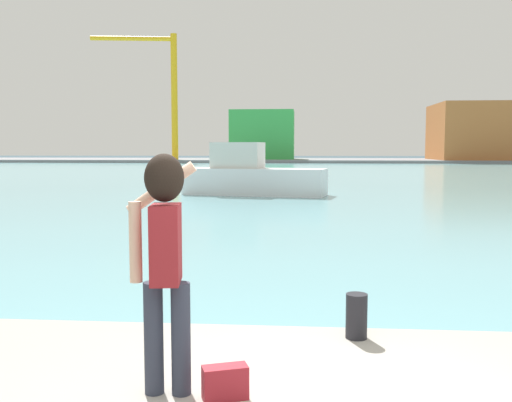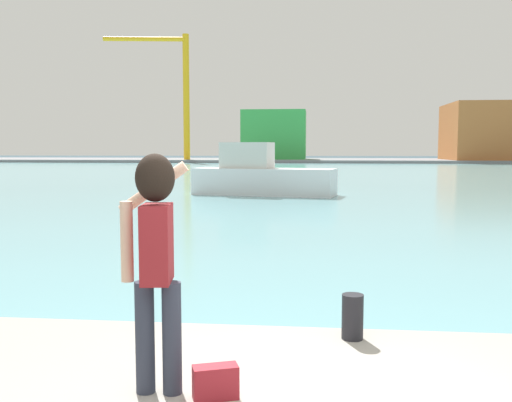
{
  "view_description": "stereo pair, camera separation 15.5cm",
  "coord_description": "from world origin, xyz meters",
  "px_view_note": "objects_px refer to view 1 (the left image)",
  "views": [
    {
      "loc": [
        -0.05,
        -3.57,
        2.33
      ],
      "look_at": [
        -0.63,
        3.44,
        1.67
      ],
      "focal_mm": 40.05,
      "sensor_mm": 36.0,
      "label": 1
    },
    {
      "loc": [
        0.11,
        -3.56,
        2.33
      ],
      "look_at": [
        -0.63,
        3.44,
        1.67
      ],
      "focal_mm": 40.05,
      "sensor_mm": 36.0,
      "label": 2
    }
  ],
  "objects_px": {
    "warehouse_left": "(263,135)",
    "port_crane": "(164,83)",
    "handbag": "(225,383)",
    "harbor_bollard": "(356,316)",
    "boat_moored": "(251,176)",
    "warehouse_right": "(480,132)",
    "person_photographer": "(164,249)"
  },
  "relations": [
    {
      "from": "boat_moored",
      "to": "harbor_bollard",
      "type": "bearing_deg",
      "value": -70.86
    },
    {
      "from": "person_photographer",
      "to": "harbor_bollard",
      "type": "relative_size",
      "value": 4.13
    },
    {
      "from": "warehouse_left",
      "to": "port_crane",
      "type": "height_order",
      "value": "port_crane"
    },
    {
      "from": "harbor_bollard",
      "to": "person_photographer",
      "type": "bearing_deg",
      "value": -138.16
    },
    {
      "from": "harbor_bollard",
      "to": "warehouse_right",
      "type": "bearing_deg",
      "value": 72.8
    },
    {
      "from": "warehouse_left",
      "to": "port_crane",
      "type": "xyz_separation_m",
      "value": [
        -15.0,
        -6.06,
        7.94
      ]
    },
    {
      "from": "warehouse_left",
      "to": "handbag",
      "type": "bearing_deg",
      "value": -86.1
    },
    {
      "from": "boat_moored",
      "to": "port_crane",
      "type": "relative_size",
      "value": 0.37
    },
    {
      "from": "person_photographer",
      "to": "warehouse_left",
      "type": "bearing_deg",
      "value": -3.88
    },
    {
      "from": "boat_moored",
      "to": "warehouse_right",
      "type": "bearing_deg",
      "value": 76.58
    },
    {
      "from": "boat_moored",
      "to": "handbag",
      "type": "bearing_deg",
      "value": -73.79
    },
    {
      "from": "warehouse_left",
      "to": "warehouse_right",
      "type": "xyz_separation_m",
      "value": [
        34.42,
        -1.87,
        0.4
      ]
    },
    {
      "from": "handbag",
      "to": "port_crane",
      "type": "relative_size",
      "value": 0.02
    },
    {
      "from": "person_photographer",
      "to": "port_crane",
      "type": "relative_size",
      "value": 0.09
    },
    {
      "from": "handbag",
      "to": "warehouse_left",
      "type": "distance_m",
      "value": 91.32
    },
    {
      "from": "handbag",
      "to": "warehouse_right",
      "type": "height_order",
      "value": "warehouse_right"
    },
    {
      "from": "port_crane",
      "to": "handbag",
      "type": "bearing_deg",
      "value": -75.99
    },
    {
      "from": "harbor_bollard",
      "to": "port_crane",
      "type": "distance_m",
      "value": 87.26
    },
    {
      "from": "warehouse_right",
      "to": "harbor_bollard",
      "type": "bearing_deg",
      "value": -107.2
    },
    {
      "from": "handbag",
      "to": "harbor_bollard",
      "type": "distance_m",
      "value": 1.75
    },
    {
      "from": "harbor_bollard",
      "to": "port_crane",
      "type": "relative_size",
      "value": 0.02
    },
    {
      "from": "handbag",
      "to": "port_crane",
      "type": "distance_m",
      "value": 88.35
    },
    {
      "from": "person_photographer",
      "to": "warehouse_left",
      "type": "relative_size",
      "value": 0.17
    },
    {
      "from": "person_photographer",
      "to": "harbor_bollard",
      "type": "bearing_deg",
      "value": -55.67
    },
    {
      "from": "harbor_bollard",
      "to": "warehouse_right",
      "type": "xyz_separation_m",
      "value": [
        27.17,
        87.76,
        4.07
      ]
    },
    {
      "from": "person_photographer",
      "to": "boat_moored",
      "type": "relative_size",
      "value": 0.24
    },
    {
      "from": "warehouse_left",
      "to": "warehouse_right",
      "type": "relative_size",
      "value": 0.74
    },
    {
      "from": "harbor_bollard",
      "to": "boat_moored",
      "type": "xyz_separation_m",
      "value": [
        -3.05,
        22.52,
        0.18
      ]
    },
    {
      "from": "harbor_bollard",
      "to": "port_crane",
      "type": "xyz_separation_m",
      "value": [
        -22.25,
        83.57,
        11.61
      ]
    },
    {
      "from": "warehouse_left",
      "to": "person_photographer",
      "type": "bearing_deg",
      "value": -86.37
    },
    {
      "from": "handbag",
      "to": "harbor_bollard",
      "type": "relative_size",
      "value": 0.76
    },
    {
      "from": "warehouse_right",
      "to": "port_crane",
      "type": "distance_m",
      "value": 50.17
    }
  ]
}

